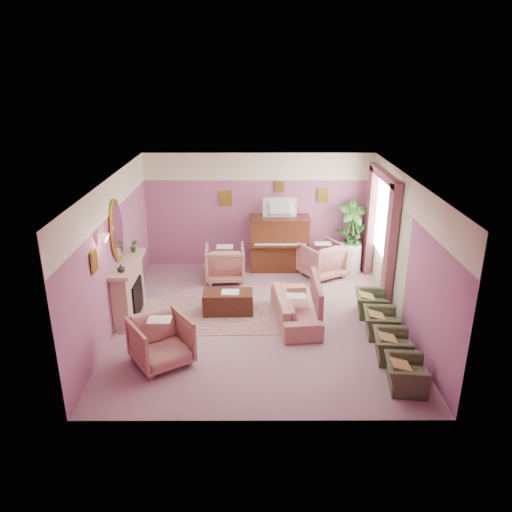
{
  "coord_description": "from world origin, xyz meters",
  "views": [
    {
      "loc": [
        -0.1,
        -8.76,
        4.67
      ],
      "look_at": [
        -0.07,
        0.4,
        1.2
      ],
      "focal_mm": 35.0,
      "sensor_mm": 36.0,
      "label": 1
    }
  ],
  "objects_px": {
    "piano": "(279,244)",
    "olive_chair_d": "(371,300)",
    "floral_armchair_left": "(225,261)",
    "side_table": "(350,258)",
    "television": "(280,207)",
    "olive_chair_a": "(406,370)",
    "coffee_table": "(228,302)",
    "floral_armchair_front": "(161,339)",
    "floral_armchair_right": "(322,258)",
    "sofa": "(296,303)",
    "olive_chair_b": "(392,342)",
    "olive_chair_c": "(381,320)"
  },
  "relations": [
    {
      "from": "floral_armchair_front",
      "to": "olive_chair_c",
      "type": "distance_m",
      "value": 4.0
    },
    {
      "from": "sofa",
      "to": "olive_chair_a",
      "type": "bearing_deg",
      "value": -54.94
    },
    {
      "from": "piano",
      "to": "olive_chair_d",
      "type": "relative_size",
      "value": 1.95
    },
    {
      "from": "piano",
      "to": "floral_armchair_left",
      "type": "distance_m",
      "value": 1.46
    },
    {
      "from": "olive_chair_b",
      "to": "olive_chair_d",
      "type": "distance_m",
      "value": 1.64
    },
    {
      "from": "floral_armchair_right",
      "to": "floral_armchair_front",
      "type": "distance_m",
      "value": 4.89
    },
    {
      "from": "television",
      "to": "coffee_table",
      "type": "distance_m",
      "value": 2.91
    },
    {
      "from": "piano",
      "to": "sofa",
      "type": "relative_size",
      "value": 0.75
    },
    {
      "from": "coffee_table",
      "to": "floral_armchair_front",
      "type": "relative_size",
      "value": 1.09
    },
    {
      "from": "coffee_table",
      "to": "olive_chair_d",
      "type": "bearing_deg",
      "value": -1.66
    },
    {
      "from": "olive_chair_a",
      "to": "side_table",
      "type": "bearing_deg",
      "value": 90.25
    },
    {
      "from": "olive_chair_a",
      "to": "olive_chair_d",
      "type": "distance_m",
      "value": 2.46
    },
    {
      "from": "floral_armchair_front",
      "to": "olive_chair_a",
      "type": "distance_m",
      "value": 3.95
    },
    {
      "from": "piano",
      "to": "floral_armchair_left",
      "type": "bearing_deg",
      "value": -152.7
    },
    {
      "from": "coffee_table",
      "to": "side_table",
      "type": "bearing_deg",
      "value": 37.4
    },
    {
      "from": "sofa",
      "to": "floral_armchair_front",
      "type": "bearing_deg",
      "value": -147.59
    },
    {
      "from": "television",
      "to": "floral_armchair_right",
      "type": "relative_size",
      "value": 0.87
    },
    {
      "from": "television",
      "to": "floral_armchair_left",
      "type": "distance_m",
      "value": 1.83
    },
    {
      "from": "coffee_table",
      "to": "olive_chair_c",
      "type": "xyz_separation_m",
      "value": [
        2.87,
        -0.9,
        0.08
      ]
    },
    {
      "from": "floral_armchair_right",
      "to": "olive_chair_c",
      "type": "xyz_separation_m",
      "value": [
        0.74,
        -2.8,
        -0.15
      ]
    },
    {
      "from": "olive_chair_a",
      "to": "coffee_table",
      "type": "bearing_deg",
      "value": 138.47
    },
    {
      "from": "olive_chair_c",
      "to": "olive_chair_d",
      "type": "xyz_separation_m",
      "value": [
        0.0,
        0.82,
        0.0
      ]
    },
    {
      "from": "sofa",
      "to": "side_table",
      "type": "height_order",
      "value": "sofa"
    },
    {
      "from": "television",
      "to": "floral_armchair_left",
      "type": "xyz_separation_m",
      "value": [
        -1.29,
        -0.62,
        -1.14
      ]
    },
    {
      "from": "sofa",
      "to": "olive_chair_a",
      "type": "distance_m",
      "value": 2.67
    },
    {
      "from": "floral_armchair_left",
      "to": "side_table",
      "type": "bearing_deg",
      "value": 9.35
    },
    {
      "from": "floral_armchair_front",
      "to": "side_table",
      "type": "bearing_deg",
      "value": 46.17
    },
    {
      "from": "olive_chair_d",
      "to": "television",
      "type": "bearing_deg",
      "value": 126.01
    },
    {
      "from": "olive_chair_d",
      "to": "floral_armchair_left",
      "type": "bearing_deg",
      "value": 149.66
    },
    {
      "from": "coffee_table",
      "to": "television",
      "type": "bearing_deg",
      "value": 63.67
    },
    {
      "from": "coffee_table",
      "to": "floral_armchair_front",
      "type": "xyz_separation_m",
      "value": [
        -1.02,
        -1.85,
        0.23
      ]
    },
    {
      "from": "floral_armchair_left",
      "to": "floral_armchair_right",
      "type": "xyz_separation_m",
      "value": [
        2.28,
        0.21,
        0.0
      ]
    },
    {
      "from": "sofa",
      "to": "olive_chair_c",
      "type": "height_order",
      "value": "sofa"
    },
    {
      "from": "piano",
      "to": "olive_chair_d",
      "type": "xyz_separation_m",
      "value": [
        1.73,
        -2.43,
        -0.34
      ]
    },
    {
      "from": "side_table",
      "to": "olive_chair_b",
      "type": "bearing_deg",
      "value": -89.7
    },
    {
      "from": "olive_chair_d",
      "to": "side_table",
      "type": "bearing_deg",
      "value": 90.51
    },
    {
      "from": "floral_armchair_right",
      "to": "olive_chair_d",
      "type": "xyz_separation_m",
      "value": [
        0.74,
        -1.98,
        -0.15
      ]
    },
    {
      "from": "television",
      "to": "olive_chair_a",
      "type": "height_order",
      "value": "television"
    },
    {
      "from": "floral_armchair_right",
      "to": "side_table",
      "type": "bearing_deg",
      "value": 21.45
    },
    {
      "from": "coffee_table",
      "to": "olive_chair_d",
      "type": "distance_m",
      "value": 2.87
    },
    {
      "from": "floral_armchair_right",
      "to": "olive_chair_d",
      "type": "relative_size",
      "value": 1.28
    },
    {
      "from": "floral_armchair_front",
      "to": "olive_chair_d",
      "type": "bearing_deg",
      "value": 24.43
    },
    {
      "from": "piano",
      "to": "olive_chair_c",
      "type": "relative_size",
      "value": 1.95
    },
    {
      "from": "television",
      "to": "side_table",
      "type": "bearing_deg",
      "value": -4.04
    },
    {
      "from": "television",
      "to": "floral_armchair_front",
      "type": "bearing_deg",
      "value": -117.44
    },
    {
      "from": "television",
      "to": "olive_chair_a",
      "type": "xyz_separation_m",
      "value": [
        1.73,
        -4.84,
        -1.29
      ]
    },
    {
      "from": "floral_armchair_left",
      "to": "floral_armchair_front",
      "type": "bearing_deg",
      "value": -103.77
    },
    {
      "from": "olive_chair_b",
      "to": "olive_chair_d",
      "type": "height_order",
      "value": "same"
    },
    {
      "from": "olive_chair_a",
      "to": "olive_chair_b",
      "type": "distance_m",
      "value": 0.82
    },
    {
      "from": "coffee_table",
      "to": "olive_chair_b",
      "type": "xyz_separation_m",
      "value": [
        2.87,
        -1.72,
        0.08
      ]
    }
  ]
}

